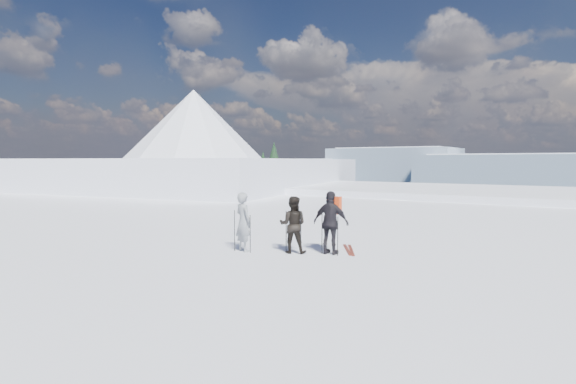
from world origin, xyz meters
name	(u,v)px	position (x,y,z in m)	size (l,w,h in m)	color
lake_basin	(489,275)	(0.00, 30.00, -6.50)	(820.00, 820.00, 71.62)	white
near_ridge	(232,217)	(-26.56, 29.34, -3.48)	(31.37, 35.68, 25.62)	white
skier_grey	(243,222)	(-3.17, 1.64, 0.92)	(0.67, 0.44, 1.84)	gray
skier_dark	(293,225)	(-1.73, 2.24, 0.87)	(0.85, 0.66, 1.74)	black
skier_pack	(331,223)	(-0.66, 2.69, 0.96)	(1.12, 0.47, 1.91)	black
backpack	(334,182)	(-0.67, 2.94, 2.18)	(0.41, 0.23, 0.53)	red
ski_poles	(288,233)	(-1.82, 2.12, 0.63)	(3.07, 1.10, 1.33)	black
skis_loose	(349,250)	(-0.43, 3.53, 0.01)	(1.06, 1.54, 0.03)	black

